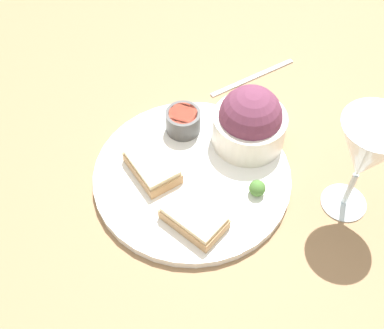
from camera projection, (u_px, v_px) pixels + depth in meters
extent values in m
plane|color=#93704C|center=(192.00, 178.00, 0.71)|extent=(4.00, 4.00, 0.00)
cylinder|color=white|center=(192.00, 176.00, 0.70)|extent=(0.29, 0.29, 0.01)
cylinder|color=silver|center=(249.00, 128.00, 0.72)|extent=(0.11, 0.11, 0.05)
sphere|color=#6B334C|center=(250.00, 117.00, 0.70)|extent=(0.09, 0.09, 0.09)
cylinder|color=#4C4C4C|center=(183.00, 121.00, 0.74)|extent=(0.05, 0.05, 0.04)
cylinder|color=#D14C38|center=(183.00, 116.00, 0.73)|extent=(0.04, 0.04, 0.01)
cube|color=tan|center=(152.00, 168.00, 0.69)|extent=(0.09, 0.07, 0.02)
cube|color=beige|center=(152.00, 162.00, 0.68)|extent=(0.09, 0.07, 0.01)
cube|color=tan|center=(194.00, 219.00, 0.64)|extent=(0.09, 0.05, 0.02)
cube|color=beige|center=(194.00, 214.00, 0.63)|extent=(0.08, 0.05, 0.01)
cylinder|color=silver|center=(344.00, 202.00, 0.68)|extent=(0.06, 0.06, 0.01)
cylinder|color=silver|center=(350.00, 189.00, 0.65)|extent=(0.01, 0.01, 0.06)
cone|color=silver|center=(367.00, 151.00, 0.59)|extent=(0.09, 0.09, 0.10)
sphere|color=#477533|center=(257.00, 188.00, 0.67)|extent=(0.02, 0.02, 0.02)
cube|color=silver|center=(253.00, 77.00, 0.84)|extent=(0.05, 0.17, 0.01)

